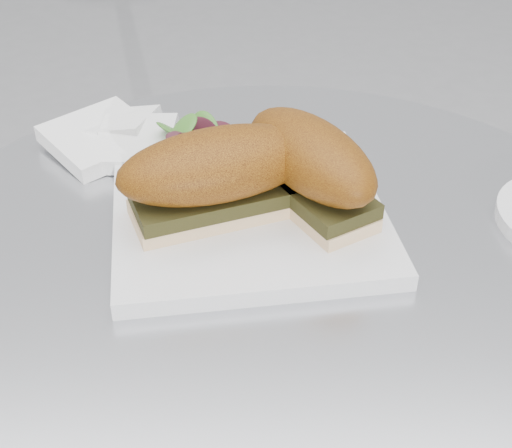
{
  "coord_description": "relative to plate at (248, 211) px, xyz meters",
  "views": [
    {
      "loc": [
        -0.02,
        -0.48,
        1.12
      ],
      "look_at": [
        -0.02,
        0.0,
        0.77
      ],
      "focal_mm": 50.0,
      "sensor_mm": 36.0,
      "label": 1
    }
  ],
  "objects": [
    {
      "name": "table",
      "position": [
        0.02,
        -0.06,
        -0.25
      ],
      "size": [
        0.7,
        0.7,
        0.73
      ],
      "color": "#B4B7BC",
      "rests_on": "ground"
    },
    {
      "name": "plate",
      "position": [
        0.0,
        0.0,
        0.0
      ],
      "size": [
        0.28,
        0.28,
        0.02
      ],
      "primitive_type": "cube",
      "rotation": [
        0.0,
        0.0,
        0.14
      ],
      "color": "white",
      "rests_on": "table"
    },
    {
      "name": "sandwich_left",
      "position": [
        -0.02,
        -0.01,
        0.05
      ],
      "size": [
        0.2,
        0.14,
        0.08
      ],
      "rotation": [
        0.0,
        0.0,
        0.36
      ],
      "color": "beige",
      "rests_on": "plate"
    },
    {
      "name": "sandwich_right",
      "position": [
        0.06,
        0.0,
        0.05
      ],
      "size": [
        0.15,
        0.18,
        0.08
      ],
      "rotation": [
        0.0,
        0.0,
        -1.03
      ],
      "color": "beige",
      "rests_on": "plate"
    },
    {
      "name": "salad",
      "position": [
        -0.04,
        0.07,
        0.03
      ],
      "size": [
        0.1,
        0.1,
        0.05
      ],
      "primitive_type": null,
      "color": "#40802A",
      "rests_on": "plate"
    },
    {
      "name": "napkin",
      "position": [
        -0.14,
        0.12,
        0.0
      ],
      "size": [
        0.18,
        0.18,
        0.02
      ],
      "primitive_type": null,
      "rotation": [
        0.0,
        0.0,
        0.39
      ],
      "color": "white",
      "rests_on": "table"
    }
  ]
}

